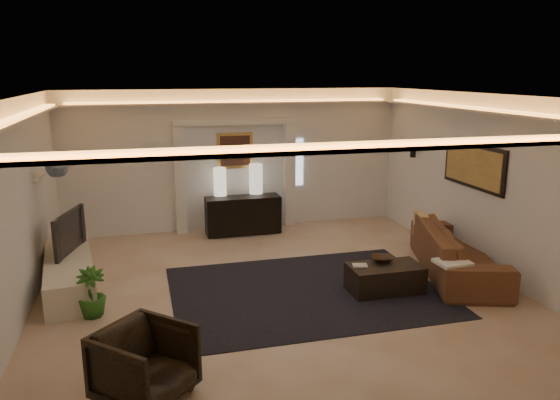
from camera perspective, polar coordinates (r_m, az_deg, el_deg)
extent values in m
plane|color=beige|center=(8.29, -0.27, -9.45)|extent=(7.00, 7.00, 0.00)
plane|color=white|center=(7.65, -0.30, 10.99)|extent=(7.00, 7.00, 0.00)
plane|color=silver|center=(11.21, -4.82, 4.26)|extent=(7.00, 0.00, 7.00)
plane|color=silver|center=(4.69, 10.69, -9.03)|extent=(7.00, 0.00, 7.00)
plane|color=silver|center=(7.77, -26.14, -1.19)|extent=(0.00, 7.00, 7.00)
plane|color=silver|center=(9.34, 20.98, 1.57)|extent=(0.00, 7.00, 7.00)
cube|color=silver|center=(7.67, -0.30, 8.90)|extent=(7.00, 7.00, 0.04)
cube|color=white|center=(11.51, 1.85, 4.04)|extent=(0.25, 0.03, 1.00)
cube|color=black|center=(8.22, 2.82, -9.65)|extent=(4.00, 3.00, 0.01)
cube|color=silver|center=(11.03, -10.58, 2.09)|extent=(0.22, 0.20, 2.20)
cube|color=silver|center=(11.42, 1.00, 2.70)|extent=(0.22, 0.20, 2.20)
cube|color=silver|center=(11.01, -4.81, 8.30)|extent=(2.52, 0.20, 0.12)
cube|color=tan|center=(11.15, -4.81, 5.25)|extent=(0.74, 0.04, 0.74)
cube|color=#4C2D1E|center=(11.12, -4.79, 5.24)|extent=(0.62, 0.02, 0.62)
cube|color=black|center=(9.52, 19.91, 3.40)|extent=(0.04, 1.64, 0.74)
cube|color=tan|center=(9.51, 19.79, 3.40)|extent=(0.02, 1.50, 0.62)
cylinder|color=black|center=(11.07, 13.96, 5.01)|extent=(0.12, 0.12, 0.22)
cube|color=silver|center=(9.06, -24.28, 2.22)|extent=(0.10, 0.55, 0.04)
cube|color=black|center=(10.94, -3.96, -1.57)|extent=(1.51, 0.48, 0.75)
cylinder|color=#FFEFCF|center=(10.94, -6.41, 2.09)|extent=(0.31, 0.31, 0.57)
cylinder|color=beige|center=(11.07, -2.58, 2.29)|extent=(0.35, 0.35, 0.61)
cube|color=beige|center=(8.99, -21.51, -7.04)|extent=(1.00, 2.75, 0.50)
imported|color=black|center=(9.03, -22.11, -3.33)|extent=(1.12, 0.45, 0.65)
cylinder|color=black|center=(9.77, -21.54, -2.88)|extent=(0.17, 0.17, 0.36)
imported|color=#41505E|center=(8.89, -22.65, 3.47)|extent=(0.38, 0.38, 0.35)
imported|color=#245919|center=(7.74, -19.45, -9.28)|extent=(0.43, 0.43, 0.68)
imported|color=#382315|center=(9.25, 18.36, -5.18)|extent=(2.81, 1.78, 0.77)
cube|color=#F2EABE|center=(8.18, 17.90, -6.33)|extent=(0.49, 0.41, 0.05)
cube|color=tan|center=(9.92, 14.73, -2.67)|extent=(0.23, 0.48, 0.46)
cube|color=black|center=(8.30, 11.10, -8.17)|extent=(1.10, 0.61, 0.41)
imported|color=#312114|center=(8.39, 10.82, -6.15)|extent=(0.39, 0.39, 0.08)
cube|color=beige|center=(8.13, 8.50, -6.87)|extent=(0.24, 0.20, 0.03)
imported|color=black|center=(5.77, -14.17, -16.56)|extent=(1.17, 1.17, 0.76)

